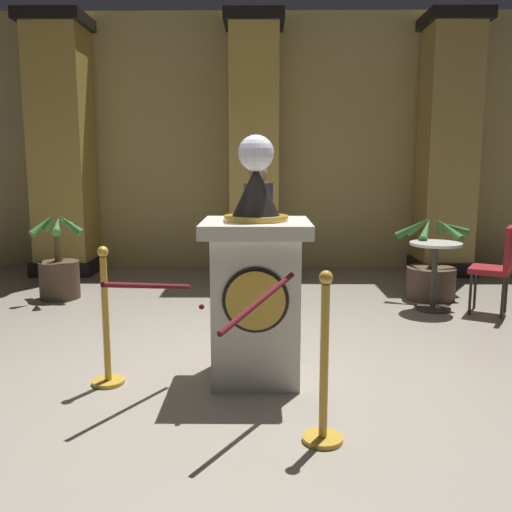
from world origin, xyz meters
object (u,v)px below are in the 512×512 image
object	(u,v)px
stanchion_near	(107,337)
potted_palm_left	(59,272)
cafe_table	(435,267)
stanchion_far	(324,383)
pedestal_clock	(256,284)
potted_palm_right	(431,273)
cafe_chair_red	(498,262)
bystander_guest	(259,228)

from	to	relation	value
stanchion_near	potted_palm_left	world-z (taller)	potted_palm_left
cafe_table	stanchion_far	bearing A→B (deg)	-117.14
pedestal_clock	stanchion_near	distance (m)	1.16
potted_palm_left	potted_palm_right	size ratio (longest dim) A/B	1.03
potted_palm_right	cafe_chair_red	size ratio (longest dim) A/B	1.08
pedestal_clock	cafe_chair_red	xyz separation A→B (m)	(2.57, 1.84, -0.15)
potted_palm_left	cafe_table	size ratio (longest dim) A/B	1.41
bystander_guest	cafe_table	distance (m)	2.07
potted_palm_right	cafe_table	distance (m)	0.55
potted_palm_right	stanchion_far	bearing A→B (deg)	-115.33
stanchion_far	cafe_table	xyz separation A→B (m)	(1.55, 3.03, 0.13)
stanchion_far	cafe_chair_red	distance (m)	3.58
stanchion_far	potted_palm_right	world-z (taller)	potted_palm_right
stanchion_near	cafe_table	bearing A→B (deg)	35.42
stanchion_far	cafe_table	world-z (taller)	stanchion_far
cafe_chair_red	pedestal_clock	bearing A→B (deg)	-144.34
pedestal_clock	stanchion_far	world-z (taller)	pedestal_clock
potted_palm_right	stanchion_near	bearing A→B (deg)	-139.85
potted_palm_left	potted_palm_right	world-z (taller)	potted_palm_left
potted_palm_right	pedestal_clock	bearing A→B (deg)	-129.28
potted_palm_left	bystander_guest	size ratio (longest dim) A/B	0.67
cafe_table	cafe_chair_red	world-z (taller)	cafe_chair_red
stanchion_near	potted_palm_right	size ratio (longest dim) A/B	1.00
stanchion_near	stanchion_far	distance (m)	1.73
pedestal_clock	bystander_guest	xyz separation A→B (m)	(0.01, 2.64, 0.12)
bystander_guest	stanchion_near	bearing A→B (deg)	-111.62
stanchion_far	cafe_chair_red	world-z (taller)	stanchion_far
stanchion_near	cafe_table	xyz separation A→B (m)	(3.05, 2.17, 0.12)
pedestal_clock	cafe_table	bearing A→B (deg)	46.11
bystander_guest	cafe_table	size ratio (longest dim) A/B	2.11
stanchion_far	potted_palm_right	distance (m)	3.91
cafe_table	potted_palm_left	bearing A→B (deg)	173.42
potted_palm_right	cafe_chair_red	world-z (taller)	potted_palm_right
cafe_chair_red	cafe_table	bearing A→B (deg)	163.12
potted_palm_left	cafe_table	bearing A→B (deg)	-6.58
stanchion_far	cafe_chair_red	bearing A→B (deg)	52.65
stanchion_far	potted_palm_left	world-z (taller)	potted_palm_left
stanchion_near	stanchion_far	size ratio (longest dim) A/B	1.01
pedestal_clock	cafe_chair_red	bearing A→B (deg)	35.66
bystander_guest	cafe_table	xyz separation A→B (m)	(1.95, -0.61, -0.36)
potted_palm_left	pedestal_clock	bearing A→B (deg)	-46.60
stanchion_far	potted_palm_right	xyz separation A→B (m)	(1.67, 3.53, -0.04)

